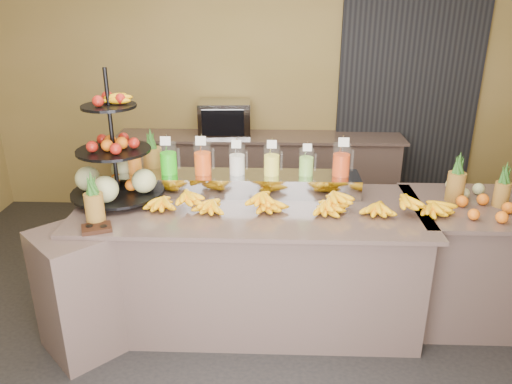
# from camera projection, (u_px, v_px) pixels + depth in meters

# --- Properties ---
(ground) EXTENTS (6.00, 6.00, 0.00)m
(ground) POSITION_uv_depth(u_px,v_px,m) (249.00, 340.00, 3.65)
(ground) COLOR black
(ground) RESTS_ON ground
(room_envelope) EXTENTS (6.04, 5.02, 2.82)m
(room_envelope) POSITION_uv_depth(u_px,v_px,m) (279.00, 64.00, 3.67)
(room_envelope) COLOR olive
(room_envelope) RESTS_ON ground
(buffet_counter) EXTENTS (2.75, 1.25, 0.93)m
(buffet_counter) POSITION_uv_depth(u_px,v_px,m) (235.00, 266.00, 3.72)
(buffet_counter) COLOR #876861
(buffet_counter) RESTS_ON ground
(right_counter) EXTENTS (1.08, 0.88, 0.93)m
(right_counter) POSITION_uv_depth(u_px,v_px,m) (475.00, 261.00, 3.79)
(right_counter) COLOR #876861
(right_counter) RESTS_ON ground
(back_ledge) EXTENTS (3.10, 0.55, 0.93)m
(back_ledge) POSITION_uv_depth(u_px,v_px,m) (259.00, 176.00, 5.56)
(back_ledge) COLOR #876861
(back_ledge) RESTS_ON ground
(pitcher_tray) EXTENTS (1.85, 0.30, 0.15)m
(pitcher_tray) POSITION_uv_depth(u_px,v_px,m) (237.00, 183.00, 3.81)
(pitcher_tray) COLOR gray
(pitcher_tray) RESTS_ON buffet_counter
(juice_pitcher_orange_a) EXTENTS (0.11, 0.11, 0.26)m
(juice_pitcher_orange_a) POSITION_uv_depth(u_px,v_px,m) (135.00, 162.00, 3.78)
(juice_pitcher_orange_a) COLOR silver
(juice_pitcher_orange_a) RESTS_ON pitcher_tray
(juice_pitcher_green) EXTENTS (0.13, 0.14, 0.32)m
(juice_pitcher_green) POSITION_uv_depth(u_px,v_px,m) (168.00, 160.00, 3.76)
(juice_pitcher_green) COLOR silver
(juice_pitcher_green) RESTS_ON pitcher_tray
(juice_pitcher_orange_b) EXTENTS (0.13, 0.14, 0.32)m
(juice_pitcher_orange_b) POSITION_uv_depth(u_px,v_px,m) (203.00, 160.00, 3.76)
(juice_pitcher_orange_b) COLOR silver
(juice_pitcher_orange_b) RESTS_ON pitcher_tray
(juice_pitcher_milk) EXTENTS (0.12, 0.13, 0.29)m
(juice_pitcher_milk) POSITION_uv_depth(u_px,v_px,m) (237.00, 162.00, 3.75)
(juice_pitcher_milk) COLOR silver
(juice_pitcher_milk) RESTS_ON pitcher_tray
(juice_pitcher_lemon) EXTENTS (0.12, 0.13, 0.30)m
(juice_pitcher_lemon) POSITION_uv_depth(u_px,v_px,m) (272.00, 162.00, 3.74)
(juice_pitcher_lemon) COLOR silver
(juice_pitcher_lemon) RESTS_ON pitcher_tray
(juice_pitcher_lime) EXTENTS (0.11, 0.12, 0.27)m
(juice_pitcher_lime) POSITION_uv_depth(u_px,v_px,m) (306.00, 164.00, 3.74)
(juice_pitcher_lime) COLOR silver
(juice_pitcher_lime) RESTS_ON pitcher_tray
(juice_pitcher_orange_c) EXTENTS (0.13, 0.14, 0.32)m
(juice_pitcher_orange_c) POSITION_uv_depth(u_px,v_px,m) (341.00, 162.00, 3.72)
(juice_pitcher_orange_c) COLOR silver
(juice_pitcher_orange_c) RESTS_ON pitcher_tray
(banana_heap) EXTENTS (2.16, 0.20, 0.18)m
(banana_heap) POSITION_uv_depth(u_px,v_px,m) (296.00, 199.00, 3.51)
(banana_heap) COLOR yellow
(banana_heap) RESTS_ON buffet_counter
(fruit_stand) EXTENTS (0.69, 0.69, 0.96)m
(fruit_stand) POSITION_uv_depth(u_px,v_px,m) (122.00, 168.00, 3.64)
(fruit_stand) COLOR black
(fruit_stand) RESTS_ON buffet_counter
(condiment_caddy) EXTENTS (0.22, 0.20, 0.03)m
(condiment_caddy) POSITION_uv_depth(u_px,v_px,m) (97.00, 228.00, 3.23)
(condiment_caddy) COLOR black
(condiment_caddy) RESTS_ON buffet_counter
(pineapple_left_a) EXTENTS (0.13, 0.13, 0.37)m
(pineapple_left_a) POSITION_uv_depth(u_px,v_px,m) (94.00, 205.00, 3.28)
(pineapple_left_a) COLOR brown
(pineapple_left_a) RESTS_ON buffet_counter
(pineapple_left_b) EXTENTS (0.16, 0.16, 0.46)m
(pineapple_left_b) POSITION_uv_depth(u_px,v_px,m) (152.00, 163.00, 3.96)
(pineapple_left_b) COLOR brown
(pineapple_left_b) RESTS_ON buffet_counter
(right_fruit_pile) EXTENTS (0.41, 0.39, 0.22)m
(right_fruit_pile) POSITION_uv_depth(u_px,v_px,m) (480.00, 199.00, 3.54)
(right_fruit_pile) COLOR brown
(right_fruit_pile) RESTS_ON right_counter
(oven_warmer) EXTENTS (0.57, 0.41, 0.36)m
(oven_warmer) POSITION_uv_depth(u_px,v_px,m) (225.00, 118.00, 5.33)
(oven_warmer) COLOR gray
(oven_warmer) RESTS_ON back_ledge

